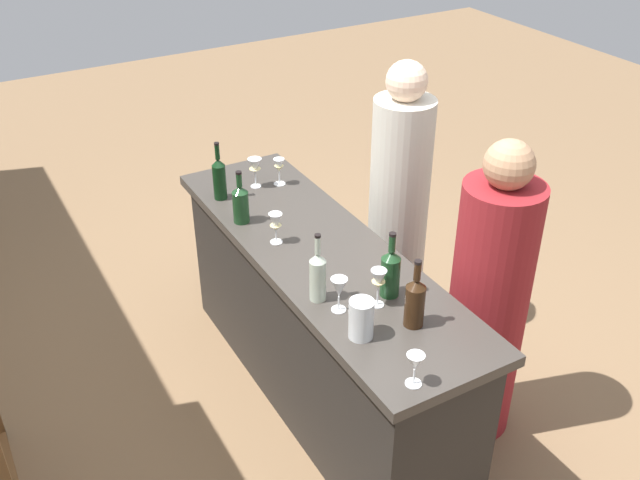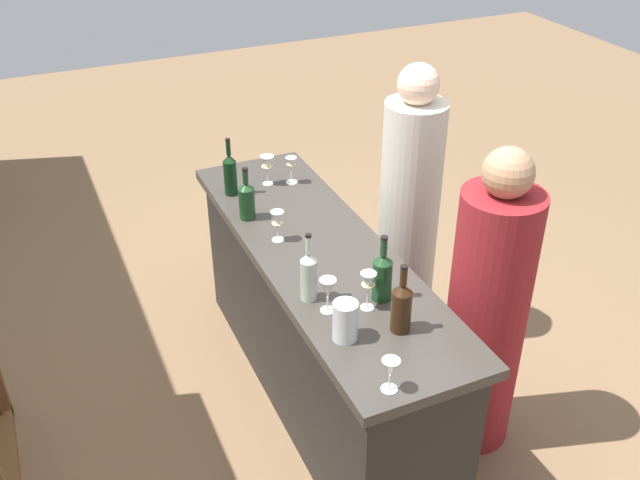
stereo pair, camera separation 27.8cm
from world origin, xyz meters
TOP-DOWN VIEW (x-y plane):
  - ground_plane at (0.00, 0.00)m, footprint 12.00×12.00m
  - bar_counter at (0.00, 0.00)m, footprint 2.10×0.61m
  - wine_bottle_leftmost_amber_brown at (-0.67, -0.05)m, footprint 0.08×0.08m
  - wine_bottle_second_left_olive_green at (-0.46, -0.08)m, footprint 0.08×0.08m
  - wine_bottle_center_clear_pale at (-0.33, 0.20)m, footprint 0.07×0.07m
  - wine_bottle_second_right_olive_green at (0.42, 0.21)m, footprint 0.08×0.08m
  - wine_bottle_rightmost_dark_green at (0.70, 0.21)m, footprint 0.07×0.07m
  - wine_glass_near_left at (0.68, -0.14)m, footprint 0.06×0.06m
  - wine_glass_near_center at (0.72, -0.01)m, footprint 0.07×0.07m
  - wine_glass_near_right at (-0.50, 0.01)m, footprint 0.07×0.07m
  - wine_glass_far_left at (0.16, 0.15)m, footprint 0.07×0.07m
  - wine_glass_far_center at (-0.96, 0.16)m, footprint 0.07×0.07m
  - wine_glass_far_right at (-0.45, 0.17)m, footprint 0.07×0.07m
  - water_pitcher at (-0.63, 0.18)m, footprint 0.10×0.10m
  - person_left_guest at (-0.54, -0.59)m, footprint 0.44×0.44m
  - person_center_guest at (0.28, -0.65)m, footprint 0.33×0.33m

SIDE VIEW (x-z plane):
  - ground_plane at x=0.00m, z-range 0.00..0.00m
  - bar_counter at x=0.00m, z-range 0.00..0.92m
  - person_left_guest at x=-0.54m, z-range -0.06..1.48m
  - person_center_guest at x=0.28m, z-range -0.05..1.58m
  - water_pitcher at x=-0.63m, z-range 0.91..1.08m
  - wine_glass_far_center at x=-0.96m, z-range 0.94..1.08m
  - wine_glass_far_left at x=0.16m, z-range 0.94..1.09m
  - wine_glass_near_left at x=0.68m, z-range 0.94..1.09m
  - wine_bottle_second_right_olive_green at x=0.42m, z-range 0.88..1.15m
  - wine_glass_far_right at x=-0.45m, z-range 0.94..1.10m
  - wine_bottle_second_left_olive_green at x=-0.46m, z-range 0.87..1.18m
  - wine_bottle_leftmost_amber_brown at x=-0.67m, z-range 0.87..1.18m
  - wine_glass_near_center at x=0.72m, z-range 0.95..1.11m
  - wine_glass_near_right at x=-0.50m, z-range 0.94..1.12m
  - wine_bottle_center_clear_pale at x=-0.33m, z-range 0.87..1.19m
  - wine_bottle_rightmost_dark_green at x=0.70m, z-range 0.87..1.19m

